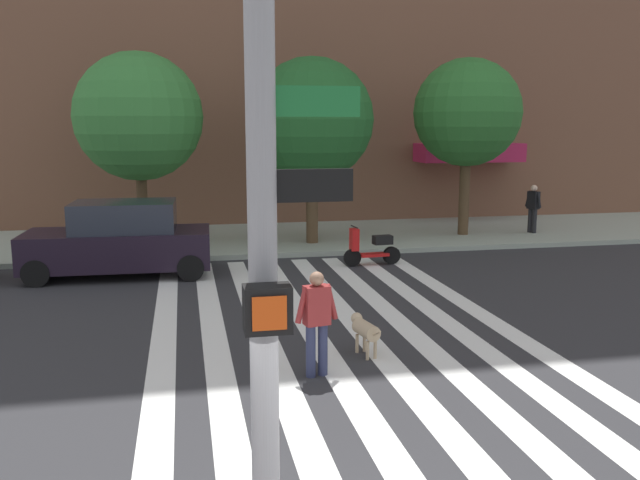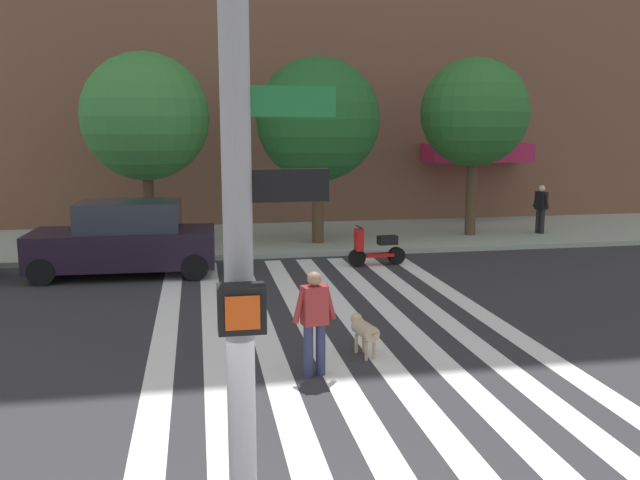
{
  "view_description": "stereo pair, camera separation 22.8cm",
  "coord_description": "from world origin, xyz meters",
  "px_view_note": "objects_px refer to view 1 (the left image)",
  "views": [
    {
      "loc": [
        -1.23,
        -4.26,
        3.82
      ],
      "look_at": [
        1.09,
        6.97,
        1.82
      ],
      "focal_mm": 37.39,
      "sensor_mm": 36.0,
      "label": 1
    },
    {
      "loc": [
        -1.0,
        -4.3,
        3.82
      ],
      "look_at": [
        1.09,
        6.97,
        1.82
      ],
      "focal_mm": 37.39,
      "sensor_mm": 36.0,
      "label": 2
    }
  ],
  "objects_px": {
    "street_tree_further": "(467,113)",
    "dog_on_leash": "(365,329)",
    "pedestrian_dog_walker": "(317,318)",
    "parked_scooter": "(372,248)",
    "parked_car_behind_first": "(120,240)",
    "pedestrian_bystander": "(533,206)",
    "traffic_light_pole": "(264,175)",
    "street_tree_nearest": "(138,117)",
    "street_tree_middle": "(312,120)"
  },
  "relations": [
    {
      "from": "street_tree_middle",
      "to": "pedestrian_bystander",
      "type": "distance_m",
      "value": 8.28
    },
    {
      "from": "dog_on_leash",
      "to": "pedestrian_bystander",
      "type": "bearing_deg",
      "value": 49.56
    },
    {
      "from": "traffic_light_pole",
      "to": "parked_car_behind_first",
      "type": "xyz_separation_m",
      "value": [
        -2.08,
        13.4,
        -2.6
      ]
    },
    {
      "from": "parked_car_behind_first",
      "to": "street_tree_further",
      "type": "bearing_deg",
      "value": 17.82
    },
    {
      "from": "street_tree_nearest",
      "to": "pedestrian_bystander",
      "type": "bearing_deg",
      "value": -0.61
    },
    {
      "from": "dog_on_leash",
      "to": "pedestrian_bystander",
      "type": "height_order",
      "value": "pedestrian_bystander"
    },
    {
      "from": "street_tree_nearest",
      "to": "street_tree_further",
      "type": "distance_m",
      "value": 10.45
    },
    {
      "from": "traffic_light_pole",
      "to": "street_tree_middle",
      "type": "relative_size",
      "value": 1.02
    },
    {
      "from": "street_tree_middle",
      "to": "pedestrian_dog_walker",
      "type": "height_order",
      "value": "street_tree_middle"
    },
    {
      "from": "pedestrian_dog_walker",
      "to": "pedestrian_bystander",
      "type": "xyz_separation_m",
      "value": [
        9.76,
        11.08,
        0.15
      ]
    },
    {
      "from": "traffic_light_pole",
      "to": "pedestrian_dog_walker",
      "type": "relative_size",
      "value": 3.54
    },
    {
      "from": "parked_car_behind_first",
      "to": "dog_on_leash",
      "type": "xyz_separation_m",
      "value": [
        4.5,
        -6.99,
        -0.48
      ]
    },
    {
      "from": "pedestrian_bystander",
      "to": "street_tree_nearest",
      "type": "bearing_deg",
      "value": 179.39
    },
    {
      "from": "pedestrian_dog_walker",
      "to": "parked_scooter",
      "type": "bearing_deg",
      "value": 68.1
    },
    {
      "from": "traffic_light_pole",
      "to": "street_tree_further",
      "type": "relative_size",
      "value": 1.0
    },
    {
      "from": "street_tree_further",
      "to": "dog_on_leash",
      "type": "bearing_deg",
      "value": -121.15
    },
    {
      "from": "parked_scooter",
      "to": "dog_on_leash",
      "type": "distance_m",
      "value": 7.25
    },
    {
      "from": "traffic_light_pole",
      "to": "parked_scooter",
      "type": "distance_m",
      "value": 14.42
    },
    {
      "from": "traffic_light_pole",
      "to": "street_tree_further",
      "type": "xyz_separation_m",
      "value": [
        8.75,
        16.88,
        0.66
      ]
    },
    {
      "from": "pedestrian_dog_walker",
      "to": "parked_car_behind_first",
      "type": "bearing_deg",
      "value": 114.48
    },
    {
      "from": "traffic_light_pole",
      "to": "street_tree_nearest",
      "type": "bearing_deg",
      "value": 95.75
    },
    {
      "from": "traffic_light_pole",
      "to": "parked_scooter",
      "type": "relative_size",
      "value": 3.55
    },
    {
      "from": "traffic_light_pole",
      "to": "dog_on_leash",
      "type": "bearing_deg",
      "value": 69.32
    },
    {
      "from": "parked_scooter",
      "to": "street_tree_further",
      "type": "distance_m",
      "value": 6.63
    },
    {
      "from": "parked_car_behind_first",
      "to": "parked_scooter",
      "type": "bearing_deg",
      "value": -0.51
    },
    {
      "from": "parked_scooter",
      "to": "dog_on_leash",
      "type": "bearing_deg",
      "value": -107.04
    },
    {
      "from": "parked_car_behind_first",
      "to": "dog_on_leash",
      "type": "height_order",
      "value": "parked_car_behind_first"
    },
    {
      "from": "parked_scooter",
      "to": "pedestrian_bystander",
      "type": "relative_size",
      "value": 1.0
    },
    {
      "from": "parked_car_behind_first",
      "to": "pedestrian_bystander",
      "type": "relative_size",
      "value": 2.83
    },
    {
      "from": "street_tree_nearest",
      "to": "street_tree_middle",
      "type": "distance_m",
      "value": 5.17
    },
    {
      "from": "pedestrian_bystander",
      "to": "street_tree_further",
      "type": "bearing_deg",
      "value": 176.34
    },
    {
      "from": "street_tree_nearest",
      "to": "dog_on_leash",
      "type": "height_order",
      "value": "street_tree_nearest"
    },
    {
      "from": "parked_car_behind_first",
      "to": "pedestrian_dog_walker",
      "type": "relative_size",
      "value": 2.83
    },
    {
      "from": "traffic_light_pole",
      "to": "street_tree_further",
      "type": "height_order",
      "value": "street_tree_further"
    },
    {
      "from": "parked_scooter",
      "to": "street_tree_nearest",
      "type": "height_order",
      "value": "street_tree_nearest"
    },
    {
      "from": "pedestrian_dog_walker",
      "to": "pedestrian_bystander",
      "type": "distance_m",
      "value": 14.77
    },
    {
      "from": "traffic_light_pole",
      "to": "pedestrian_dog_walker",
      "type": "xyz_separation_m",
      "value": [
        1.45,
        5.64,
        -2.59
      ]
    },
    {
      "from": "traffic_light_pole",
      "to": "street_tree_nearest",
      "type": "relative_size",
      "value": 1.0
    },
    {
      "from": "parked_car_behind_first",
      "to": "pedestrian_dog_walker",
      "type": "height_order",
      "value": "parked_car_behind_first"
    },
    {
      "from": "traffic_light_pole",
      "to": "street_tree_nearest",
      "type": "xyz_separation_m",
      "value": [
        -1.7,
        16.86,
        0.51
      ]
    },
    {
      "from": "parked_scooter",
      "to": "pedestrian_dog_walker",
      "type": "relative_size",
      "value": 1.0
    },
    {
      "from": "dog_on_leash",
      "to": "pedestrian_bystander",
      "type": "xyz_separation_m",
      "value": [
        8.79,
        10.31,
        0.63
      ]
    },
    {
      "from": "pedestrian_dog_walker",
      "to": "street_tree_middle",
      "type": "bearing_deg",
      "value": 79.41
    },
    {
      "from": "parked_scooter",
      "to": "street_tree_further",
      "type": "bearing_deg",
      "value": 40.1
    },
    {
      "from": "parked_car_behind_first",
      "to": "parked_scooter",
      "type": "relative_size",
      "value": 2.84
    },
    {
      "from": "pedestrian_dog_walker",
      "to": "dog_on_leash",
      "type": "distance_m",
      "value": 1.33
    },
    {
      "from": "parked_car_behind_first",
      "to": "street_tree_nearest",
      "type": "relative_size",
      "value": 0.8
    },
    {
      "from": "dog_on_leash",
      "to": "street_tree_further",
      "type": "bearing_deg",
      "value": 58.85
    },
    {
      "from": "parked_scooter",
      "to": "street_tree_middle",
      "type": "height_order",
      "value": "street_tree_middle"
    },
    {
      "from": "street_tree_middle",
      "to": "pedestrian_dog_walker",
      "type": "distance_m",
      "value": 11.28
    }
  ]
}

